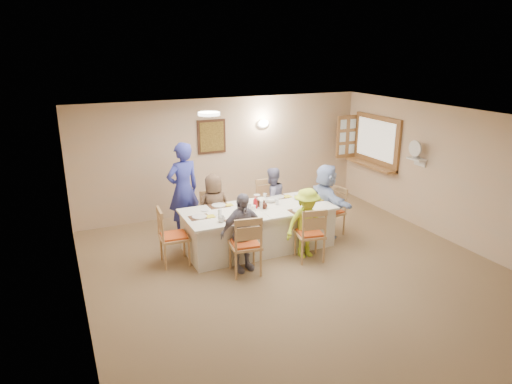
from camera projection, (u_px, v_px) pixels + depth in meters
name	position (u px, v px, depth m)	size (l,w,h in m)	color
ground	(303.00, 277.00, 7.29)	(7.00, 7.00, 0.00)	#7A644F
room_walls	(307.00, 187.00, 6.83)	(7.00, 7.00, 7.00)	#D9B087
wall_picture	(212.00, 137.00, 9.66)	(0.62, 0.05, 0.72)	#432617
wall_sconce	(263.00, 124.00, 10.05)	(0.26, 0.09, 0.18)	white
ceiling_light	(209.00, 114.00, 7.45)	(0.36, 0.36, 0.05)	white
serving_hatch	(376.00, 141.00, 10.18)	(0.06, 1.50, 1.15)	brown
hatch_sill	(370.00, 165.00, 10.29)	(0.30, 1.50, 0.05)	brown
shutter_door	(347.00, 137.00, 10.74)	(0.55, 0.04, 1.00)	brown
fan_shelf	(417.00, 159.00, 9.00)	(0.22, 0.36, 0.03)	white
desk_fan	(416.00, 152.00, 8.95)	(0.30, 0.30, 0.28)	#A5A5A8
dining_table	(258.00, 228.00, 8.26)	(2.71, 1.15, 0.76)	white
chair_back_left	(212.00, 215.00, 8.70)	(0.43, 0.43, 0.90)	tan
chair_back_right	(269.00, 205.00, 9.16)	(0.47, 0.47, 0.98)	tan
chair_front_left	(245.00, 243.00, 7.29)	(0.49, 0.49, 1.02)	tan
chair_front_right	(310.00, 233.00, 7.77)	(0.47, 0.47, 0.97)	tan
chair_left_end	(174.00, 236.00, 7.61)	(0.48, 0.48, 1.00)	tan
chair_right_end	(331.00, 211.00, 8.84)	(0.45, 0.45, 0.94)	tan
diner_back_left	(214.00, 208.00, 8.53)	(0.64, 0.43, 1.28)	brown
diner_back_right	(272.00, 199.00, 9.01)	(0.70, 0.60, 1.28)	slate
diner_front_left	(242.00, 232.00, 7.35)	(0.81, 0.42, 1.32)	gray
diner_front_right	(307.00, 223.00, 7.83)	(0.83, 0.50, 1.24)	#CCEF34
diner_right_end	(326.00, 200.00, 8.72)	(0.52, 1.35, 1.42)	#ADC3F4
caregiver	(183.00, 190.00, 8.68)	(0.76, 0.59, 1.84)	#3139A4
placemat_fl	(236.00, 221.00, 7.54)	(0.36, 0.26, 0.01)	#472B19
plate_fl	(236.00, 220.00, 7.54)	(0.23, 0.23, 0.01)	white
napkin_fl	(247.00, 220.00, 7.57)	(0.14, 0.14, 0.01)	yellow
placemat_fr	(299.00, 211.00, 8.01)	(0.35, 0.26, 0.01)	#472B19
plate_fr	(299.00, 210.00, 8.01)	(0.24, 0.24, 0.02)	white
napkin_fr	(310.00, 210.00, 8.04)	(0.13, 0.13, 0.01)	yellow
placemat_bl	(219.00, 206.00, 8.27)	(0.37, 0.28, 0.01)	#472B19
plate_bl	(219.00, 205.00, 8.27)	(0.26, 0.26, 0.02)	white
napkin_bl	(229.00, 205.00, 8.30)	(0.13, 0.13, 0.01)	yellow
placemat_br	(278.00, 197.00, 8.74)	(0.37, 0.27, 0.01)	#472B19
plate_br	(278.00, 197.00, 8.74)	(0.26, 0.26, 0.02)	white
napkin_br	(287.00, 196.00, 8.77)	(0.15, 0.15, 0.01)	yellow
placemat_le	(199.00, 217.00, 7.71)	(0.34, 0.25, 0.01)	#472B19
plate_le	(199.00, 217.00, 7.71)	(0.25, 0.25, 0.02)	white
napkin_le	(210.00, 216.00, 7.74)	(0.15, 0.15, 0.01)	yellow
placemat_re	(312.00, 200.00, 8.58)	(0.36, 0.27, 0.01)	#472B19
plate_re	(312.00, 199.00, 8.58)	(0.25, 0.25, 0.02)	white
napkin_re	(322.00, 199.00, 8.61)	(0.14, 0.14, 0.01)	yellow
teacup_a	(221.00, 219.00, 7.50)	(0.16, 0.16, 0.10)	white
teacup_b	(265.00, 195.00, 8.74)	(0.08, 0.08, 0.07)	white
bowl_a	(250.00, 213.00, 7.84)	(0.25, 0.25, 0.05)	white
bowl_b	(271.00, 200.00, 8.47)	(0.25, 0.25, 0.07)	white
condiment_ketchup	(255.00, 202.00, 8.11)	(0.10, 0.10, 0.23)	red
condiment_brown	(257.00, 202.00, 8.21)	(0.08, 0.09, 0.18)	#3C1810
condiment_malt	(264.00, 204.00, 8.11)	(0.16, 0.16, 0.16)	#3C1810
drinking_glass	(250.00, 206.00, 8.11)	(0.06, 0.06, 0.10)	silver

